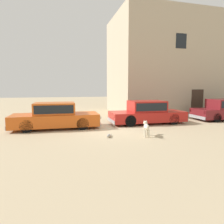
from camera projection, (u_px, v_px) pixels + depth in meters
The scene contains 6 objects.
ground_plane at pixel (111, 129), 10.76m from camera, with size 80.00×80.00×0.00m, color tan.
parked_sedan_nearest at pixel (56, 116), 10.87m from camera, with size 4.80×1.82×1.42m.
parked_sedan_second at pixel (147, 112), 12.41m from camera, with size 4.81×1.86×1.42m.
apartment_block at pixel (198, 67), 19.48m from camera, with size 16.91×6.73×8.54m.
stray_dog_spotted at pixel (146, 127), 9.11m from camera, with size 0.42×1.03×0.69m.
stray_cat at pixel (109, 136), 8.96m from camera, with size 0.37×0.55×0.16m.
Camera 1 is at (-2.60, -10.25, 2.20)m, focal length 31.76 mm.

